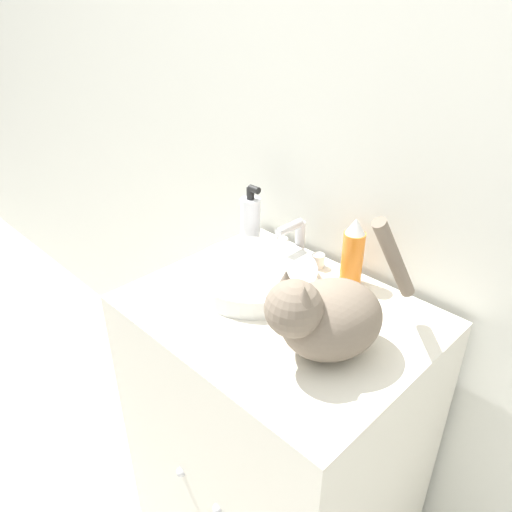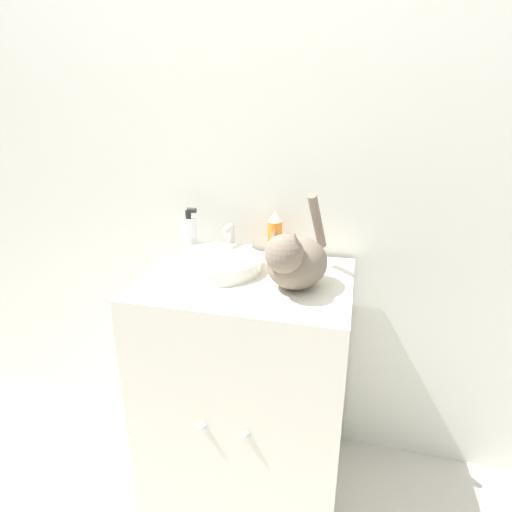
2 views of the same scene
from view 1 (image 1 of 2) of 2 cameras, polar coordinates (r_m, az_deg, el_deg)
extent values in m
cube|color=silver|center=(1.13, 13.97, 19.17)|extent=(6.00, 0.05, 2.50)
cube|color=silver|center=(1.36, 2.24, -20.02)|extent=(0.63, 0.50, 0.81)
sphere|color=silver|center=(1.26, -8.64, -23.29)|extent=(0.02, 0.02, 0.02)
sphere|color=silver|center=(1.20, -4.50, -26.92)|extent=(0.02, 0.02, 0.02)
cylinder|color=white|center=(1.16, -0.23, -2.15)|extent=(0.29, 0.29, 0.04)
cylinder|color=silver|center=(1.25, 5.04, 1.77)|extent=(0.02, 0.02, 0.10)
cylinder|color=silver|center=(1.19, 3.87, 3.28)|extent=(0.02, 0.08, 0.02)
cylinder|color=white|center=(1.30, 2.96, 1.35)|extent=(0.03, 0.03, 0.03)
cylinder|color=white|center=(1.23, 7.09, -0.55)|extent=(0.03, 0.03, 0.03)
ellipsoid|color=#7A6B5B|center=(0.94, 8.61, -7.12)|extent=(0.22, 0.24, 0.15)
sphere|color=#7A6B5B|center=(0.87, 4.34, -5.99)|extent=(0.13, 0.13, 0.11)
cone|color=#7A6B5B|center=(0.87, 3.42, -2.77)|extent=(0.04, 0.04, 0.04)
cone|color=#7A6B5B|center=(0.83, 5.52, -4.65)|extent=(0.04, 0.04, 0.04)
cylinder|color=#7A6B5B|center=(0.97, 15.53, -0.37)|extent=(0.06, 0.13, 0.19)
cylinder|color=silver|center=(1.31, -0.63, 3.98)|extent=(0.05, 0.05, 0.13)
cylinder|color=black|center=(1.28, -0.65, 7.17)|extent=(0.02, 0.02, 0.03)
cylinder|color=black|center=(1.26, -0.20, 7.63)|extent=(0.03, 0.02, 0.02)
cylinder|color=orange|center=(1.16, 10.94, -0.31)|extent=(0.05, 0.05, 0.13)
cone|color=white|center=(1.12, 11.34, 3.37)|extent=(0.05, 0.05, 0.04)
camera|label=2|loc=(0.54, -91.75, -20.87)|focal=28.00mm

